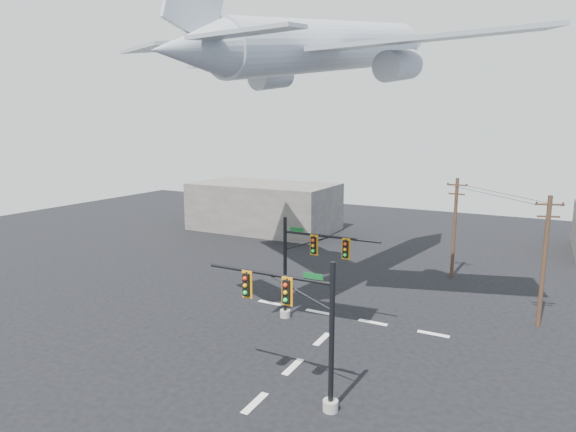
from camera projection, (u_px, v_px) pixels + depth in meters
The scene contains 9 objects.
ground at pixel (255, 403), 22.97m from camera, with size 120.00×120.00×0.00m, color black.
lane_markings at pixel (303, 357), 27.62m from camera, with size 14.00×21.20×0.01m.
signal_mast_near at pixel (303, 327), 22.29m from camera, with size 6.95×0.79×7.17m.
signal_mast_far at pixel (304, 267), 32.07m from camera, with size 7.01×0.78×7.10m.
utility_pole_a at pixel (544, 259), 31.10m from camera, with size 1.70×0.66×8.77m.
utility_pole_b at pixel (455, 226), 41.75m from camera, with size 1.77×0.38×8.76m.
power_lines at pixel (496, 194), 35.79m from camera, with size 8.49×8.63×0.03m.
airliner at pixel (331, 47), 34.09m from camera, with size 29.45×31.41×8.27m.
building_left at pixel (264, 206), 62.06m from camera, with size 18.00×10.00×6.00m, color slate.
Camera 1 is at (11.14, -17.86, 12.94)m, focal length 30.00 mm.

